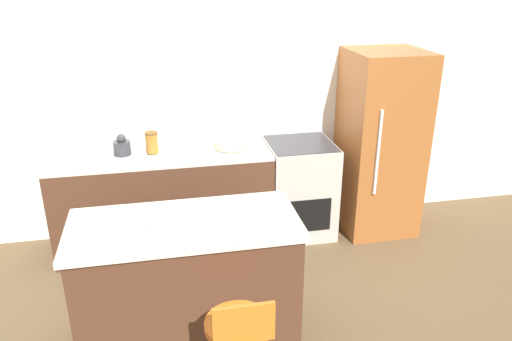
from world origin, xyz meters
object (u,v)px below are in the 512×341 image
object	(u,v)px
kettle	(122,146)
mixing_bowl	(230,143)
oven_range	(299,188)
refrigerator	(380,143)

from	to	relation	value
kettle	mixing_bowl	distance (m)	0.95
oven_range	kettle	world-z (taller)	kettle
mixing_bowl	refrigerator	bearing A→B (deg)	-2.48
oven_range	kettle	xyz separation A→B (m)	(-1.61, 0.02, 0.54)
kettle	mixing_bowl	xyz separation A→B (m)	(0.95, 0.00, -0.04)
kettle	mixing_bowl	bearing A→B (deg)	0.00
refrigerator	kettle	bearing A→B (deg)	178.51
kettle	oven_range	bearing A→B (deg)	-0.88
refrigerator	mixing_bowl	world-z (taller)	refrigerator
oven_range	refrigerator	xyz separation A→B (m)	(0.77, -0.04, 0.42)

